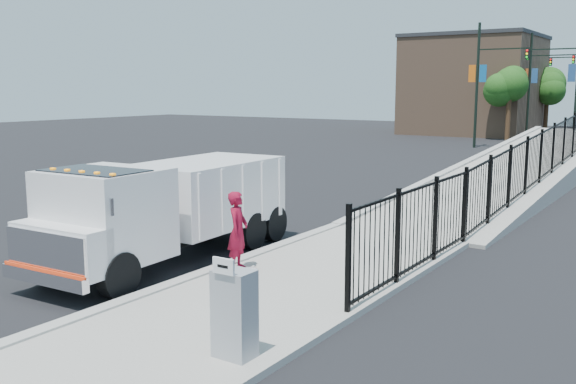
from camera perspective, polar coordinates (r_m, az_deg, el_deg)
The scene contains 16 objects.
ground at distance 14.50m, azimuth -3.40°, elevation -6.17°, with size 120.00×120.00×0.00m, color black.
sidewalk at distance 11.85m, azimuth -1.73°, elevation -9.39°, with size 3.55×12.00×0.12m, color #9E998E.
curb at distance 13.00m, azimuth -8.75°, elevation -7.71°, with size 0.30×12.00×0.16m, color #ADAAA3.
ramp at distance 28.15m, azimuth 20.25°, elevation 0.78°, with size 3.95×24.00×1.70m, color #9E998E.
iron_fence at distance 23.86m, azimuth 21.46°, elevation 1.48°, with size 0.10×28.00×1.80m, color black.
truck at distance 14.34m, azimuth -10.94°, elevation -1.15°, with size 2.51×6.86×2.32m.
worker at distance 13.27m, azimuth -4.48°, elevation -3.45°, with size 0.60×0.39×1.64m, color maroon.
utility_cabinet at distance 9.09m, azimuth -4.78°, elevation -10.74°, with size 0.55×0.40×1.25m, color gray.
arrow_sign at distance 8.70m, azimuth -5.75°, elevation -6.58°, with size 0.35×0.04×0.22m, color white.
debris at distance 13.20m, azimuth -3.50°, elevation -6.97°, with size 0.39×0.39×0.10m, color silver.
light_pole_0 at distance 43.70m, azimuth 16.85°, elevation 9.49°, with size 3.77×0.22×8.00m.
light_pole_1 at distance 44.42m, azimuth 23.93°, elevation 9.09°, with size 3.78×0.22×8.00m.
light_pole_2 at distance 53.10m, azimuth 20.99°, elevation 9.15°, with size 3.77×0.22×8.00m.
tree_0 at distance 50.42m, azimuth 19.12°, elevation 8.81°, with size 2.63×2.63×5.32m.
tree_2 at distance 60.00m, azimuth 22.10°, elevation 8.64°, with size 2.90×2.90×5.45m.
building at distance 57.86m, azimuth 16.17°, elevation 8.99°, with size 10.00×10.00×8.00m, color #8C664C.
Camera 1 is at (8.42, -11.17, 3.84)m, focal length 40.00 mm.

